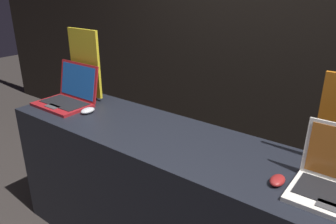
{
  "coord_description": "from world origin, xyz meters",
  "views": [
    {
      "loc": [
        1.01,
        -1.05,
        1.72
      ],
      "look_at": [
        -0.02,
        0.3,
        1.05
      ],
      "focal_mm": 35.0,
      "sensor_mm": 36.0,
      "label": 1
    }
  ],
  "objects_px": {
    "mouse_front": "(88,111)",
    "mouse_back": "(277,180)",
    "promo_stand_front": "(85,66)",
    "laptop_front": "(69,95)"
  },
  "relations": [
    {
      "from": "mouse_back",
      "to": "laptop_front",
      "type": "bearing_deg",
      "value": 176.9
    },
    {
      "from": "promo_stand_front",
      "to": "laptop_front",
      "type": "bearing_deg",
      "value": -90.0
    },
    {
      "from": "mouse_front",
      "to": "promo_stand_front",
      "type": "relative_size",
      "value": 0.2
    },
    {
      "from": "laptop_front",
      "to": "mouse_front",
      "type": "distance_m",
      "value": 0.26
    },
    {
      "from": "mouse_front",
      "to": "mouse_back",
      "type": "relative_size",
      "value": 1.05
    },
    {
      "from": "laptop_front",
      "to": "promo_stand_front",
      "type": "distance_m",
      "value": 0.25
    },
    {
      "from": "promo_stand_front",
      "to": "mouse_back",
      "type": "bearing_deg",
      "value": -9.36
    },
    {
      "from": "mouse_front",
      "to": "mouse_back",
      "type": "bearing_deg",
      "value": -2.0
    },
    {
      "from": "mouse_front",
      "to": "promo_stand_front",
      "type": "xyz_separation_m",
      "value": [
        -0.25,
        0.21,
        0.23
      ]
    },
    {
      "from": "laptop_front",
      "to": "mouse_front",
      "type": "relative_size",
      "value": 3.77
    }
  ]
}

